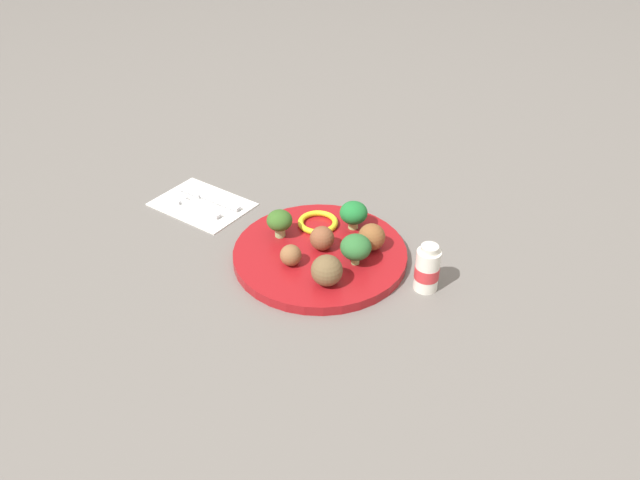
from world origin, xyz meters
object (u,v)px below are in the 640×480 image
at_px(meatball_front_left, 291,255).
at_px(yogurt_bottle, 427,269).
at_px(broccoli_floret_mid_left, 355,249).
at_px(fork, 192,204).
at_px(napkin, 202,204).
at_px(knife, 206,196).
at_px(meatball_near_rim, 323,238).
at_px(meatball_center, 327,270).
at_px(broccoli_floret_far_rim, 279,221).
at_px(plate, 320,254).
at_px(pepper_ring_far_rim, 318,222).
at_px(broccoli_floret_near_rim, 354,213).
at_px(meatball_mid_right, 372,237).

height_order(meatball_front_left, yogurt_bottle, yogurt_bottle).
xyz_separation_m(broccoli_floret_mid_left, fork, (0.34, -0.01, -0.04)).
distance_m(napkin, knife, 0.02).
xyz_separation_m(meatball_near_rim, meatball_center, (-0.05, 0.07, 0.00)).
relative_size(broccoli_floret_mid_left, yogurt_bottle, 0.64).
bearing_deg(broccoli_floret_far_rim, fork, -2.39).
relative_size(broccoli_floret_mid_left, meatball_center, 1.05).
relative_size(napkin, fork, 1.41).
xyz_separation_m(meatball_center, napkin, (0.32, -0.09, -0.04)).
xyz_separation_m(broccoli_floret_far_rim, fork, (0.20, -0.01, -0.04)).
distance_m(meatball_near_rim, fork, 0.28).
height_order(meatball_near_rim, fork, meatball_near_rim).
distance_m(broccoli_floret_far_rim, yogurt_bottle, 0.25).
bearing_deg(plate, yogurt_bottle, -173.32).
xyz_separation_m(meatball_center, pepper_ring_far_rim, (0.09, -0.13, -0.02)).
distance_m(meatball_front_left, napkin, 0.26).
bearing_deg(broccoli_floret_far_rim, napkin, -7.63).
distance_m(meatball_center, pepper_ring_far_rim, 0.16).
bearing_deg(plate, meatball_center, 128.67).
bearing_deg(napkin, knife, -71.44).
height_order(plate, broccoli_floret_near_rim, broccoli_floret_near_rim).
relative_size(meatball_mid_right, napkin, 0.26).
height_order(broccoli_floret_near_rim, meatball_front_left, broccoli_floret_near_rim).
relative_size(broccoli_floret_near_rim, pepper_ring_far_rim, 0.70).
bearing_deg(meatball_front_left, fork, -13.50).
xyz_separation_m(broccoli_floret_near_rim, broccoli_floret_mid_left, (-0.05, 0.09, 0.00)).
relative_size(meatball_near_rim, meatball_mid_right, 0.90).
height_order(meatball_center, knife, meatball_center).
distance_m(meatball_center, meatball_front_left, 0.07).
relative_size(broccoli_floret_mid_left, fork, 0.41).
relative_size(meatball_front_left, yogurt_bottle, 0.43).
distance_m(meatball_front_left, knife, 0.28).
bearing_deg(broccoli_floret_near_rim, meatball_front_left, 76.99).
relative_size(plate, broccoli_floret_far_rim, 5.91).
bearing_deg(broccoli_floret_mid_left, plate, -3.69).
xyz_separation_m(broccoli_floret_near_rim, napkin, (0.28, 0.06, -0.04)).
distance_m(meatball_mid_right, pepper_ring_far_rim, 0.11).
height_order(pepper_ring_far_rim, fork, pepper_ring_far_rim).
bearing_deg(meatball_near_rim, meatball_front_left, 71.69).
relative_size(meatball_near_rim, knife, 0.27).
bearing_deg(pepper_ring_far_rim, broccoli_floret_near_rim, -156.20).
relative_size(plate, pepper_ring_far_rim, 4.08).
xyz_separation_m(plate, fork, (0.28, -0.01, -0.00)).
bearing_deg(plate, pepper_ring_far_rim, -55.47).
bearing_deg(pepper_ring_far_rim, knife, 4.32).
height_order(broccoli_floret_near_rim, knife, broccoli_floret_near_rim).
bearing_deg(napkin, meatball_front_left, 162.37).
distance_m(plate, yogurt_bottle, 0.18).
bearing_deg(plate, broccoli_floret_far_rim, 0.63).
relative_size(broccoli_floret_mid_left, broccoli_floret_far_rim, 1.06).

